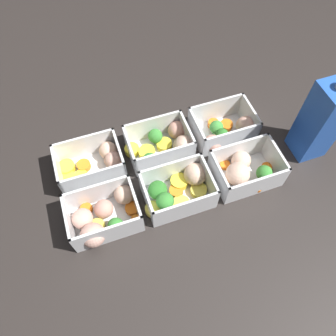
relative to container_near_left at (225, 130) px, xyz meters
name	(u,v)px	position (x,y,z in m)	size (l,w,h in m)	color
ground_plane	(168,173)	(0.16, 0.05, -0.02)	(4.00, 4.00, 0.00)	#282321
container_near_left	(225,130)	(0.00, 0.00, 0.00)	(0.15, 0.11, 0.07)	white
container_near_center	(165,145)	(0.14, -0.01, 0.00)	(0.17, 0.11, 0.07)	white
container_near_right	(95,163)	(0.30, -0.01, 0.00)	(0.16, 0.10, 0.07)	white
container_far_left	(244,170)	(0.01, 0.11, 0.00)	(0.14, 0.11, 0.07)	white
container_far_center	(178,189)	(0.15, 0.11, 0.00)	(0.16, 0.11, 0.07)	white
container_far_right	(103,217)	(0.31, 0.12, 0.00)	(0.15, 0.12, 0.07)	white
juice_carton	(321,121)	(-0.16, 0.09, 0.07)	(0.07, 0.07, 0.20)	blue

